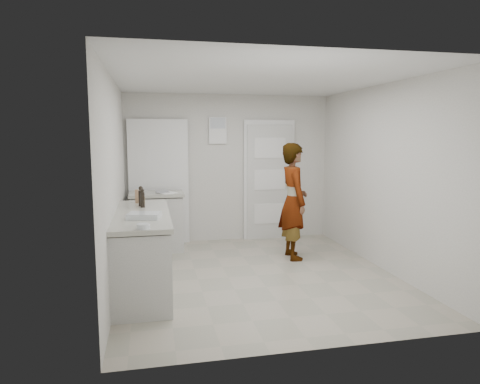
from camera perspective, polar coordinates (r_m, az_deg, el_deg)
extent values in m
plane|color=#ADA491|center=(5.70, 2.32, -11.03)|extent=(4.00, 4.00, 0.00)
plane|color=beige|center=(7.38, -1.45, 3.16)|extent=(3.50, 0.00, 3.50)
plane|color=beige|center=(3.54, 10.40, -1.79)|extent=(3.50, 0.00, 3.50)
plane|color=beige|center=(5.28, -16.35, 1.09)|extent=(0.00, 4.00, 4.00)
plane|color=beige|center=(6.10, 18.54, 1.84)|extent=(0.00, 4.00, 4.00)
plane|color=silver|center=(5.44, 2.47, 14.76)|extent=(4.00, 4.00, 0.00)
cube|color=silver|center=(7.49, 3.93, 1.29)|extent=(0.80, 0.05, 2.00)
cube|color=white|center=(7.52, 3.87, 1.55)|extent=(0.90, 0.04, 2.10)
sphere|color=#D5A652|center=(7.55, 6.44, 0.93)|extent=(0.07, 0.07, 0.07)
cube|color=white|center=(7.29, -2.99, 8.21)|extent=(0.30, 0.02, 0.45)
cube|color=black|center=(7.25, -10.77, 1.13)|extent=(0.90, 0.05, 2.04)
cube|color=white|center=(7.22, -10.77, 1.18)|extent=(0.98, 0.02, 2.10)
cube|color=silver|center=(5.22, -12.86, -8.04)|extent=(0.60, 1.90, 0.86)
cube|color=black|center=(5.34, -12.73, -12.07)|extent=(0.56, 1.86, 0.08)
cube|color=beige|center=(5.12, -13.01, -2.96)|extent=(0.64, 1.96, 0.05)
cube|color=silver|center=(6.92, -10.99, -4.13)|extent=(0.80, 0.55, 0.86)
cube|color=black|center=(7.01, -10.91, -7.25)|extent=(0.75, 0.54, 0.08)
cube|color=beige|center=(6.85, -11.09, -0.27)|extent=(0.84, 0.61, 0.05)
imported|color=silver|center=(6.34, 7.14, -1.23)|extent=(0.42, 0.63, 1.71)
cube|color=#976B4B|center=(5.83, -13.27, -0.56)|extent=(0.11, 0.06, 0.18)
cylinder|color=tan|center=(5.76, -12.84, -1.08)|extent=(0.06, 0.06, 0.09)
cylinder|color=black|center=(5.56, -13.06, -0.81)|extent=(0.06, 0.06, 0.20)
sphere|color=black|center=(5.55, -13.10, 0.49)|extent=(0.05, 0.05, 0.05)
cylinder|color=black|center=(5.45, -12.87, -1.01)|extent=(0.05, 0.05, 0.19)
sphere|color=black|center=(5.44, -12.90, 0.24)|extent=(0.05, 0.05, 0.05)
cube|color=silver|center=(4.75, -12.67, -3.09)|extent=(0.38, 0.31, 0.06)
cube|color=white|center=(4.75, -12.67, -3.18)|extent=(0.34, 0.26, 0.05)
cylinder|color=silver|center=(4.22, -12.78, -4.49)|extent=(0.13, 0.13, 0.05)
sphere|color=white|center=(4.22, -13.05, -4.52)|extent=(0.04, 0.04, 0.04)
sphere|color=white|center=(4.23, -12.50, -4.45)|extent=(0.04, 0.04, 0.04)
cube|color=white|center=(6.78, -9.81, -0.06)|extent=(0.34, 0.38, 0.01)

